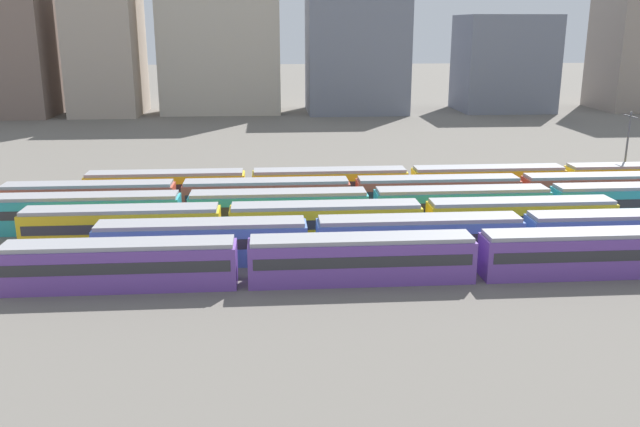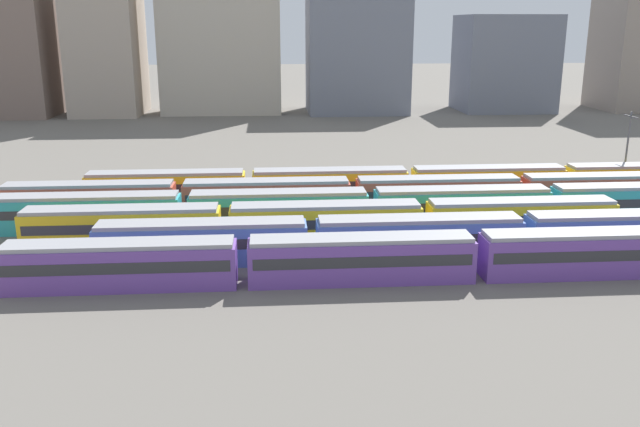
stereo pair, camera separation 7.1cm
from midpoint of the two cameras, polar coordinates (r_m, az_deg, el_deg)
ground_plane at (r=66.81m, az=-11.56°, el=-1.92°), size 600.00×600.00×0.00m
train_track_0 at (r=59.31m, az=21.99°, el=-3.10°), size 93.60×3.06×3.75m
train_track_2 at (r=63.40m, az=0.51°, el=-0.75°), size 55.80×3.06×3.75m
train_track_3 at (r=74.15m, az=18.98°, el=0.82°), size 112.50×3.06×3.75m
train_track_4 at (r=75.51m, az=9.99°, el=1.71°), size 93.60×3.06×3.75m
train_track_5 at (r=85.85m, az=20.09°, el=2.67°), size 112.50×3.06×3.75m
catenary_pole_1 at (r=91.90m, az=24.66°, el=5.21°), size 0.24×3.20×9.67m
distant_building_0 at (r=169.99m, az=-25.00°, el=12.28°), size 20.49×20.57×27.81m
distant_building_2 at (r=159.90m, az=-8.47°, el=14.88°), size 27.19×12.90×36.04m
distant_building_3 at (r=160.97m, az=3.11°, el=13.23°), size 22.75×19.14×25.95m
distant_building_4 at (r=169.29m, az=15.39°, el=12.20°), size 21.27×17.57×22.20m
distant_building_5 at (r=182.08m, az=25.36°, el=14.17°), size 15.46×18.04×39.17m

